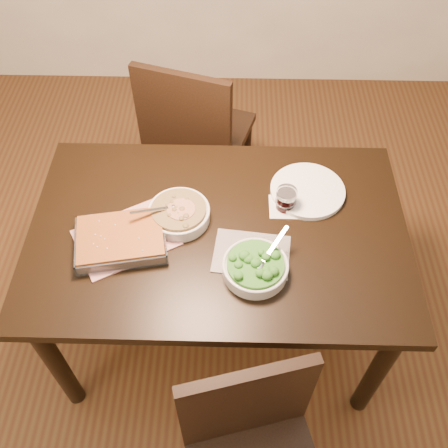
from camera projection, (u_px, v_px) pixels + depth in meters
name	position (u px, v px, depth m)	size (l,w,h in m)	color
ground	(220.00, 323.00, 2.43)	(4.00, 4.00, 0.00)	#4B2815
table	(218.00, 244.00, 1.92)	(1.40, 0.90, 0.75)	black
magazine_a	(126.00, 238.00, 1.81)	(0.34, 0.25, 0.01)	#BB3542
magazine_b	(251.00, 254.00, 1.77)	(0.27, 0.19, 0.00)	#28272F
coaster	(285.00, 207.00, 1.91)	(0.12, 0.12, 0.00)	white
stew_bowl	(179.00, 213.00, 1.85)	(0.25, 0.23, 0.09)	white
broccoli_bowl	(255.00, 267.00, 1.70)	(0.23, 0.24, 0.09)	white
baking_dish	(121.00, 239.00, 1.78)	(0.35, 0.29, 0.06)	silver
wine_tumbler	(286.00, 199.00, 1.87)	(0.08, 0.08, 0.09)	black
dinner_plate	(308.00, 191.00, 1.95)	(0.29, 0.29, 0.02)	white
chair_far	(195.00, 134.00, 2.48)	(0.57, 0.57, 0.97)	black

